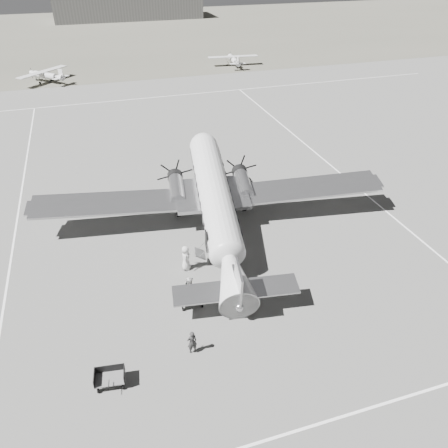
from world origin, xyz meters
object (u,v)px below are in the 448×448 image
at_px(hangar_main, 128,6).
at_px(light_plane_right, 234,61).
at_px(baggage_cart_near, 191,299).
at_px(light_plane_left, 45,76).
at_px(dc3_airliner, 216,205).
at_px(ground_crew, 192,342).
at_px(baggage_cart_far, 110,378).
at_px(ramp_agent, 190,289).
at_px(passenger, 186,258).

relative_size(hangar_main, light_plane_right, 4.55).
bearing_deg(baggage_cart_near, light_plane_left, 103.32).
distance_m(dc3_airliner, baggage_cart_near, 8.37).
bearing_deg(hangar_main, ground_crew, -95.57).
relative_size(hangar_main, light_plane_left, 4.39).
xyz_separation_m(hangar_main, dc3_airliner, (-7.84, -117.10, -0.60)).
height_order(dc3_airliner, light_plane_right, dc3_airliner).
height_order(baggage_cart_far, ramp_agent, ramp_agent).
xyz_separation_m(light_plane_left, passenger, (10.64, -53.89, -0.04)).
height_order(baggage_cart_near, baggage_cart_far, baggage_cart_far).
height_order(hangar_main, light_plane_left, hangar_main).
relative_size(dc3_airliner, baggage_cart_far, 17.40).
height_order(hangar_main, dc3_airliner, hangar_main).
bearing_deg(light_plane_right, ground_crew, -104.78).
bearing_deg(ramp_agent, ground_crew, -173.70).
distance_m(baggage_cart_near, baggage_cart_far, 7.05).
xyz_separation_m(dc3_airliner, baggage_cart_far, (-9.20, -11.63, -2.24)).
distance_m(light_plane_left, passenger, 54.93).
xyz_separation_m(baggage_cart_near, ramp_agent, (0.05, 0.34, 0.53)).
height_order(light_plane_left, passenger, light_plane_left).
relative_size(dc3_airliner, ramp_agent, 14.44).
height_order(light_plane_left, ramp_agent, light_plane_left).
bearing_deg(baggage_cart_far, light_plane_right, 73.61).
distance_m(baggage_cart_near, passenger, 3.71).
bearing_deg(passenger, baggage_cart_far, 162.48).
distance_m(baggage_cart_far, passenger, 10.10).
bearing_deg(light_plane_right, ramp_agent, -105.30).
height_order(hangar_main, baggage_cart_far, hangar_main).
xyz_separation_m(baggage_cart_near, passenger, (0.53, 3.64, 0.49)).
relative_size(baggage_cart_near, passenger, 0.85).
bearing_deg(ground_crew, passenger, -107.24).
bearing_deg(ground_crew, hangar_main, -102.12).
relative_size(hangar_main, passenger, 22.14).
bearing_deg(baggage_cart_near, passenger, 85.05).
height_order(dc3_airliner, ground_crew, dc3_airliner).
distance_m(dc3_airliner, baggage_cart_far, 14.99).
xyz_separation_m(light_plane_left, baggage_cart_near, (10.11, -57.52, -0.54)).
bearing_deg(light_plane_right, passenger, -106.00).
xyz_separation_m(baggage_cart_far, ground_crew, (4.57, 0.81, 0.32)).
bearing_deg(baggage_cart_near, baggage_cart_far, -136.92).
distance_m(dc3_airliner, passenger, 5.07).
relative_size(ramp_agent, passenger, 1.04).
xyz_separation_m(light_plane_left, ramp_agent, (10.16, -57.19, -0.01)).
bearing_deg(dc3_airliner, light_plane_right, 78.38).
distance_m(light_plane_right, ground_crew, 66.91).
height_order(baggage_cart_near, passenger, passenger).
bearing_deg(passenger, baggage_cart_near, -169.64).
relative_size(light_plane_left, ramp_agent, 4.87).
height_order(baggage_cart_far, passenger, passenger).
bearing_deg(passenger, light_plane_left, 29.83).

